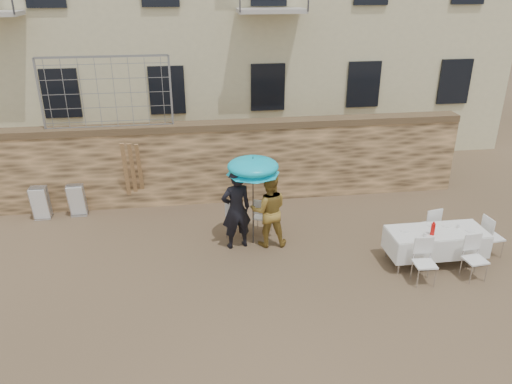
{
  "coord_description": "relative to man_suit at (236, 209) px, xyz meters",
  "views": [
    {
      "loc": [
        -1.03,
        -7.85,
        5.87
      ],
      "look_at": [
        0.4,
        2.2,
        1.4
      ],
      "focal_mm": 35.0,
      "sensor_mm": 36.0,
      "label": 1
    }
  ],
  "objects": [
    {
      "name": "umbrella",
      "position": [
        0.4,
        0.1,
        0.92
      ],
      "size": [
        1.2,
        1.2,
        1.99
      ],
      "color": "#3F3F44",
      "rests_on": "ground"
    },
    {
      "name": "stone_wall",
      "position": [
        0.04,
        2.71,
        0.14
      ],
      "size": [
        13.0,
        0.5,
        2.2
      ],
      "primitive_type": "cube",
      "color": "#937149",
      "rests_on": "ground"
    },
    {
      "name": "couple_chair_right",
      "position": [
        0.7,
        0.55,
        -0.48
      ],
      "size": [
        0.63,
        0.63,
        0.96
      ],
      "primitive_type": null,
      "rotation": [
        0.0,
        0.0,
        2.72
      ],
      "color": "white",
      "rests_on": "ground"
    },
    {
      "name": "wood_planks",
      "position": [
        -2.34,
        2.32,
        0.04
      ],
      "size": [
        0.7,
        0.2,
        2.0
      ],
      "primitive_type": null,
      "color": "#A37749",
      "rests_on": "ground"
    },
    {
      "name": "man_suit",
      "position": [
        0.0,
        0.0,
        0.0
      ],
      "size": [
        0.78,
        0.6,
        1.91
      ],
      "primitive_type": "imported",
      "rotation": [
        0.0,
        0.0,
        3.37
      ],
      "color": "black",
      "rests_on": "ground"
    },
    {
      "name": "table_chair_front_right",
      "position": [
        4.73,
        -2.04,
        -0.48
      ],
      "size": [
        0.53,
        0.53,
        0.96
      ],
      "primitive_type": null,
      "rotation": [
        0.0,
        0.0,
        0.1
      ],
      "color": "white",
      "rests_on": "ground"
    },
    {
      "name": "chair_stack_right",
      "position": [
        -3.94,
        2.25,
        -0.5
      ],
      "size": [
        0.46,
        0.32,
        0.92
      ],
      "primitive_type": null,
      "color": "white",
      "rests_on": "ground"
    },
    {
      "name": "table_chair_front_left",
      "position": [
        3.63,
        -2.04,
        -0.48
      ],
      "size": [
        0.51,
        0.51,
        0.96
      ],
      "primitive_type": null,
      "rotation": [
        0.0,
        0.0,
        -0.07
      ],
      "color": "white",
      "rests_on": "ground"
    },
    {
      "name": "chair_stack_left",
      "position": [
        -4.84,
        2.25,
        -0.5
      ],
      "size": [
        0.46,
        0.4,
        0.92
      ],
      "primitive_type": null,
      "color": "white",
      "rests_on": "ground"
    },
    {
      "name": "chain_link_fence",
      "position": [
        -2.96,
        2.71,
        2.14
      ],
      "size": [
        3.2,
        0.06,
        1.8
      ],
      "primitive_type": null,
      "color": "gray",
      "rests_on": "stone_wall"
    },
    {
      "name": "woman_dress",
      "position": [
        0.75,
        0.0,
        -0.07
      ],
      "size": [
        0.9,
        0.72,
        1.76
      ],
      "primitive_type": "imported",
      "rotation": [
        0.0,
        0.0,
        3.08
      ],
      "color": "gold",
      "rests_on": "ground"
    },
    {
      "name": "table_chair_back",
      "position": [
        4.43,
        -0.49,
        -0.48
      ],
      "size": [
        0.57,
        0.57,
        0.96
      ],
      "primitive_type": null,
      "rotation": [
        0.0,
        0.0,
        3.34
      ],
      "color": "white",
      "rests_on": "ground"
    },
    {
      "name": "table_chair_side",
      "position": [
        5.63,
        -1.19,
        -0.48
      ],
      "size": [
        0.52,
        0.52,
        0.96
      ],
      "primitive_type": null,
      "rotation": [
        0.0,
        0.0,
        1.67
      ],
      "color": "white",
      "rests_on": "ground"
    },
    {
      "name": "soda_bottle",
      "position": [
        4.03,
        -1.44,
        -0.05
      ],
      "size": [
        0.09,
        0.09,
        0.26
      ],
      "primitive_type": "cylinder",
      "color": "red",
      "rests_on": "banquet_table"
    },
    {
      "name": "banquet_table",
      "position": [
        4.23,
        -1.29,
        -0.23
      ],
      "size": [
        2.1,
        0.85,
        0.78
      ],
      "color": "white",
      "rests_on": "ground"
    },
    {
      "name": "ground",
      "position": [
        0.04,
        -2.29,
        -0.96
      ],
      "size": [
        80.0,
        80.0,
        0.0
      ],
      "primitive_type": "plane",
      "color": "brown",
      "rests_on": "ground"
    },
    {
      "name": "couple_chair_left",
      "position": [
        0.0,
        0.55,
        -0.48
      ],
      "size": [
        0.55,
        0.55,
        0.96
      ],
      "primitive_type": null,
      "rotation": [
        0.0,
        0.0,
        2.98
      ],
      "color": "white",
      "rests_on": "ground"
    }
  ]
}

